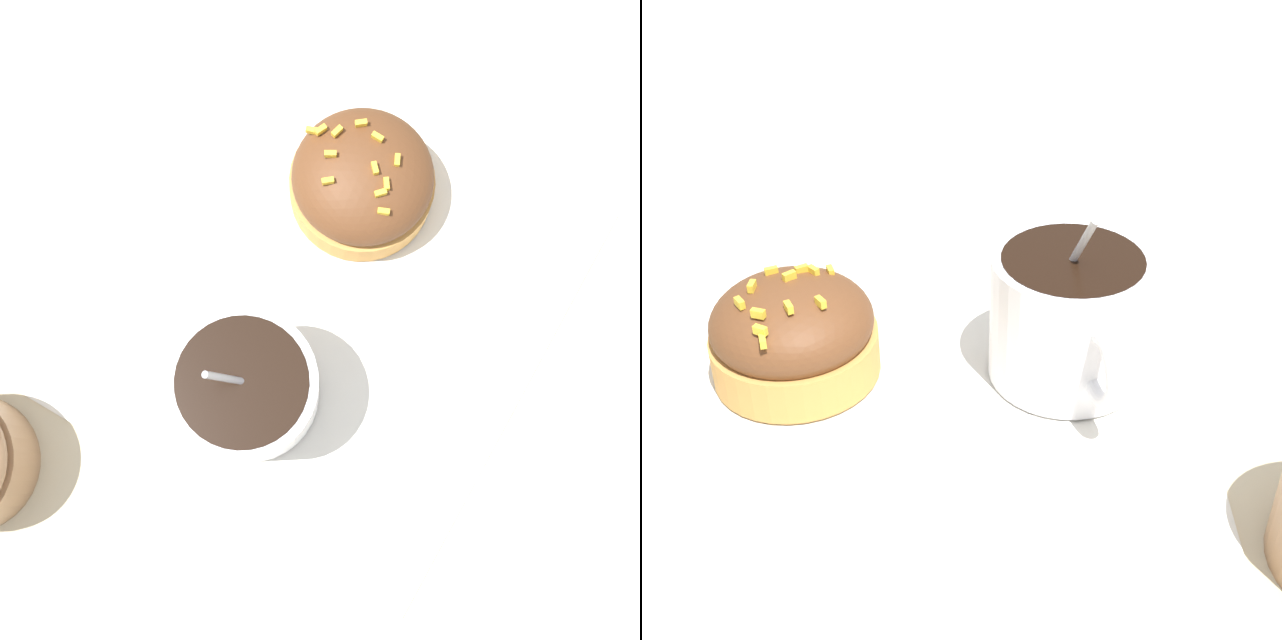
# 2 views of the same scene
# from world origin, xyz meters

# --- Properties ---
(ground_plane) EXTENTS (3.00, 3.00, 0.00)m
(ground_plane) POSITION_xyz_m (0.00, 0.00, 0.00)
(ground_plane) COLOR #C6B793
(paper_napkin) EXTENTS (0.31, 0.31, 0.00)m
(paper_napkin) POSITION_xyz_m (0.00, 0.00, 0.00)
(paper_napkin) COLOR white
(paper_napkin) RESTS_ON ground_plane
(coffee_cup) EXTENTS (0.08, 0.11, 0.10)m
(coffee_cup) POSITION_xyz_m (0.07, -0.01, 0.04)
(coffee_cup) COLOR white
(coffee_cup) RESTS_ON paper_napkin
(frosted_pastry) EXTENTS (0.09, 0.09, 0.06)m
(frosted_pastry) POSITION_xyz_m (-0.07, -0.00, 0.03)
(frosted_pastry) COLOR #D19347
(frosted_pastry) RESTS_ON paper_napkin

